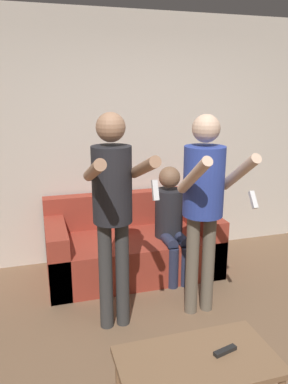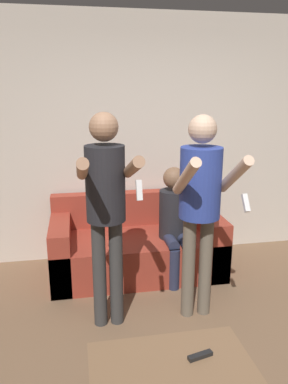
{
  "view_description": "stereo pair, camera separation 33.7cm",
  "coord_description": "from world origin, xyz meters",
  "px_view_note": "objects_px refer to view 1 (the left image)",
  "views": [
    {
      "loc": [
        -1.16,
        -1.89,
        1.91
      ],
      "look_at": [
        -0.24,
        1.23,
        1.01
      ],
      "focal_mm": 35.0,
      "sensor_mm": 36.0,
      "label": 1
    },
    {
      "loc": [
        -0.83,
        -1.97,
        1.91
      ],
      "look_at": [
        -0.24,
        1.23,
        1.01
      ],
      "focal_mm": 35.0,
      "sensor_mm": 36.0,
      "label": 2
    }
  ],
  "objects_px": {
    "person_seated": "(171,218)",
    "person_standing_right": "(204,194)",
    "person_standing_left": "(113,200)",
    "couch": "(132,247)",
    "remote_on_table": "(225,351)",
    "coffee_table": "(197,366)"
  },
  "relations": [
    {
      "from": "person_seated",
      "to": "person_standing_right",
      "type": "bearing_deg",
      "value": -88.88
    },
    {
      "from": "person_standing_left",
      "to": "person_standing_right",
      "type": "height_order",
      "value": "person_standing_left"
    },
    {
      "from": "person_standing_right",
      "to": "person_seated",
      "type": "bearing_deg",
      "value": 91.12
    },
    {
      "from": "couch",
      "to": "person_standing_right",
      "type": "height_order",
      "value": "person_standing_right"
    },
    {
      "from": "remote_on_table",
      "to": "person_seated",
      "type": "bearing_deg",
      "value": 79.83
    },
    {
      "from": "couch",
      "to": "person_seated",
      "type": "xyz_separation_m",
      "value": [
        0.37,
        -0.21,
        0.36
      ]
    },
    {
      "from": "coffee_table",
      "to": "remote_on_table",
      "type": "distance_m",
      "value": 0.18
    },
    {
      "from": "couch",
      "to": "person_standing_left",
      "type": "height_order",
      "value": "person_standing_left"
    },
    {
      "from": "person_standing_left",
      "to": "coffee_table",
      "type": "xyz_separation_m",
      "value": [
        0.26,
        -1.05,
        -0.7
      ]
    },
    {
      "from": "person_standing_right",
      "to": "person_seated",
      "type": "xyz_separation_m",
      "value": [
        -0.01,
        0.71,
        -0.45
      ]
    },
    {
      "from": "person_seated",
      "to": "remote_on_table",
      "type": "xyz_separation_m",
      "value": [
        -0.32,
        -1.76,
        -0.18
      ]
    },
    {
      "from": "person_standing_left",
      "to": "remote_on_table",
      "type": "bearing_deg",
      "value": -67.69
    },
    {
      "from": "person_standing_left",
      "to": "coffee_table",
      "type": "distance_m",
      "value": 1.29
    },
    {
      "from": "person_seated",
      "to": "couch",
      "type": "bearing_deg",
      "value": 150.56
    },
    {
      "from": "remote_on_table",
      "to": "coffee_table",
      "type": "bearing_deg",
      "value": -178.54
    },
    {
      "from": "person_standing_left",
      "to": "person_standing_right",
      "type": "xyz_separation_m",
      "value": [
        0.76,
        0.01,
        -0.01
      ]
    },
    {
      "from": "couch",
      "to": "person_seated",
      "type": "height_order",
      "value": "person_seated"
    },
    {
      "from": "person_standing_left",
      "to": "person_standing_right",
      "type": "distance_m",
      "value": 0.76
    },
    {
      "from": "coffee_table",
      "to": "remote_on_table",
      "type": "bearing_deg",
      "value": 1.46
    },
    {
      "from": "person_standing_left",
      "to": "person_seated",
      "type": "xyz_separation_m",
      "value": [
        0.74,
        0.72,
        -0.46
      ]
    },
    {
      "from": "person_standing_left",
      "to": "couch",
      "type": "bearing_deg",
      "value": 67.76
    },
    {
      "from": "person_seated",
      "to": "remote_on_table",
      "type": "distance_m",
      "value": 1.8
    }
  ]
}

